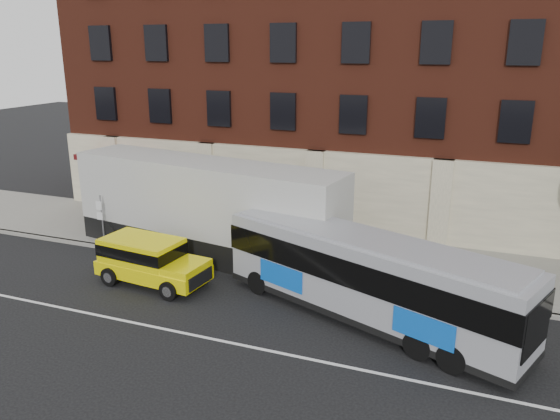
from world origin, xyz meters
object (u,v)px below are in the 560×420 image
at_px(city_bus, 368,275).
at_px(shipping_container, 206,210).
at_px(sign_pole, 101,218).
at_px(yellow_suv, 148,258).

xyz_separation_m(city_bus, shipping_container, (-7.99, 3.44, 0.46)).
distance_m(sign_pole, city_bus, 13.22).
relative_size(city_bus, shipping_container, 0.85).
xyz_separation_m(yellow_suv, shipping_container, (0.70, 3.50, 1.08)).
bearing_deg(shipping_container, city_bus, -23.28).
bearing_deg(sign_pole, yellow_suv, -31.57).
distance_m(yellow_suv, shipping_container, 3.73).
bearing_deg(yellow_suv, sign_pole, 148.43).
height_order(sign_pole, yellow_suv, sign_pole).
bearing_deg(shipping_container, yellow_suv, -101.25).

